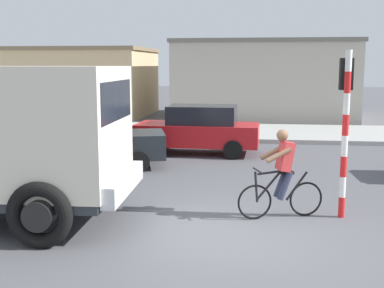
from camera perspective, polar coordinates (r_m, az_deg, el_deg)
ground_plane at (r=8.77m, az=5.56°, el=-10.50°), size 120.00×120.00×0.00m
sidewalk_far at (r=21.35m, az=6.64°, el=1.32°), size 80.00×5.00×0.16m
cyclist at (r=9.71m, az=10.22°, el=-3.37°), size 1.65×0.70×1.72m
traffic_light_pole at (r=9.91m, az=17.10°, el=3.67°), size 0.24×0.43×3.20m
car_white_mid at (r=16.50m, az=0.81°, el=1.69°), size 4.06×1.99×1.60m
car_far_side at (r=14.52m, az=-11.29°, el=0.51°), size 4.30×2.67×1.60m
pedestrian_near_kerb at (r=17.44m, az=-11.51°, el=2.01°), size 0.34×0.22×1.62m
building_corner_left at (r=30.50m, az=-14.75°, el=6.89°), size 10.53×7.03×3.86m
building_mid_block at (r=28.20m, az=8.12°, el=7.28°), size 9.44×7.69×4.19m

